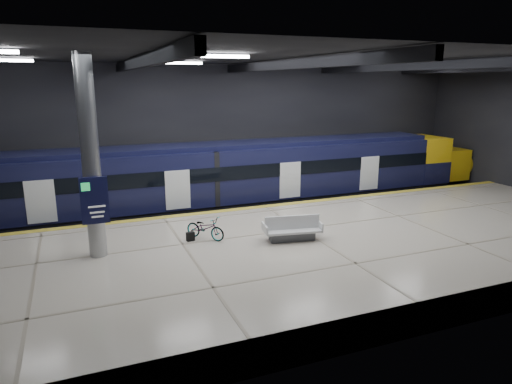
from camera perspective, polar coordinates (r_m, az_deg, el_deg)
ground at (r=20.34m, az=4.26°, el=-6.71°), size 30.00×30.00×0.00m
room_shell at (r=19.12m, az=4.56°, el=9.58°), size 30.10×16.10×8.05m
platform at (r=18.08m, az=7.80°, el=-7.60°), size 30.00×11.00×1.10m
safety_strip at (r=22.38m, az=1.22°, el=-1.79°), size 30.00×0.40×0.01m
rails at (r=25.11m, az=-1.25°, el=-2.50°), size 30.00×1.52×0.16m
train at (r=24.91m, az=0.37°, el=2.06°), size 29.40×2.84×3.79m
bench at (r=17.66m, az=4.52°, el=-4.94°), size 2.35×1.29×0.98m
bicycle at (r=17.81m, az=-6.35°, el=-4.48°), size 1.54×1.69×0.89m
pannier_bag at (r=17.76m, az=-8.20°, el=-5.52°), size 0.33×0.23×0.35m
info_column at (r=16.27m, az=-19.95°, el=3.63°), size 0.90×0.78×6.90m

